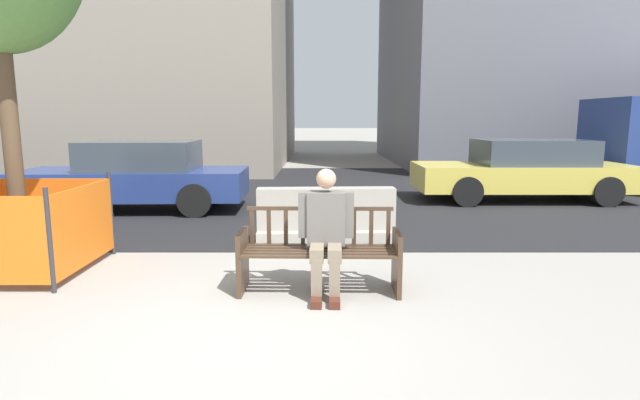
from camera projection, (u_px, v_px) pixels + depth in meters
name	position (u px, v px, depth m)	size (l,w,h in m)	color
ground_plane	(231.00, 337.00, 4.23)	(200.00, 200.00, 0.00)	gray
street_asphalt	(291.00, 191.00, 12.82)	(120.00, 12.00, 0.01)	black
street_bench	(320.00, 255.00, 5.30)	(1.70, 0.57, 0.88)	#473323
seated_person	(326.00, 229.00, 5.20)	(0.58, 0.73, 1.31)	#66605B
jersey_barrier_centre	(327.00, 222.00, 7.30)	(2.03, 0.76, 0.84)	#9E998E
construction_fence	(20.00, 225.00, 5.98)	(1.60, 1.60, 1.13)	#2D2D33
car_taxi_near	(525.00, 170.00, 11.26)	(4.76, 1.96, 1.37)	#DBC64C
car_sedan_far	(136.00, 176.00, 10.04)	(4.52, 1.94, 1.39)	navy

